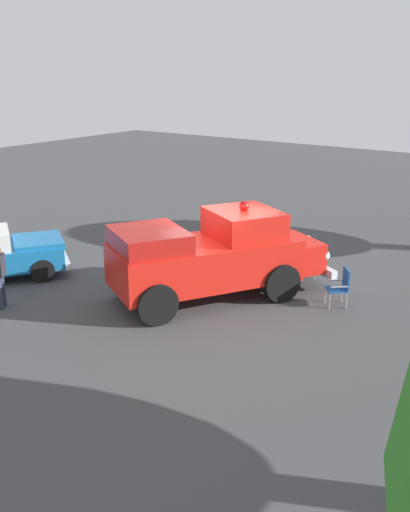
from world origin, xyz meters
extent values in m
plane|color=#424244|center=(0.00, 0.00, 0.00)|extent=(60.00, 60.00, 0.00)
cylinder|color=black|center=(1.35, 0.06, 0.52)|extent=(1.06, 0.79, 1.04)
cylinder|color=black|center=(0.37, -1.68, 0.52)|extent=(1.06, 0.79, 1.04)
cylinder|color=black|center=(-1.69, 1.79, 0.52)|extent=(1.06, 0.79, 1.04)
cylinder|color=black|center=(-2.68, 0.05, 0.52)|extent=(1.06, 0.79, 1.04)
cube|color=red|center=(-0.66, 0.06, 1.05)|extent=(5.30, 4.24, 1.10)
cube|color=red|center=(1.82, -1.35, 0.92)|extent=(1.65, 1.97, 0.84)
cube|color=red|center=(0.34, -0.51, 1.95)|extent=(2.42, 2.49, 0.76)
cube|color=#B21914|center=(-2.01, 0.82, 1.80)|extent=(2.45, 2.54, 0.60)
cube|color=silver|center=(2.21, -1.57, 0.92)|extent=(0.81, 1.31, 0.64)
cube|color=silver|center=(2.29, -1.62, 0.50)|extent=(1.28, 2.05, 0.24)
sphere|color=white|center=(2.59, -0.89, 1.00)|extent=(0.35, 0.35, 0.26)
sphere|color=white|center=(1.82, -2.25, 1.00)|extent=(0.35, 0.35, 0.26)
sphere|color=red|center=(0.34, -0.51, 2.45)|extent=(0.38, 0.38, 0.28)
cylinder|color=black|center=(-1.40, 6.02, 0.34)|extent=(0.71, 0.60, 0.68)
cylinder|color=black|center=(-2.32, 4.66, 0.34)|extent=(0.71, 0.60, 0.68)
cube|color=#196BAD|center=(-1.86, 5.34, 0.98)|extent=(2.08, 2.14, 0.20)
cube|color=silver|center=(-1.26, 4.93, 0.40)|extent=(1.20, 1.66, 0.20)
cylinder|color=#B7BABF|center=(2.09, -1.44, 0.22)|extent=(0.04, 0.04, 0.44)
cylinder|color=#B7BABF|center=(2.32, -1.06, 0.22)|extent=(0.04, 0.04, 0.44)
cylinder|color=#B7BABF|center=(2.46, -1.67, 0.22)|extent=(0.04, 0.04, 0.44)
cylinder|color=#B7BABF|center=(2.70, -1.30, 0.22)|extent=(0.04, 0.04, 0.44)
cube|color=beige|center=(2.39, -1.37, 0.46)|extent=(0.66, 0.66, 0.04)
cube|color=beige|center=(2.60, -1.49, 0.74)|extent=(0.29, 0.43, 0.56)
cube|color=#B7BABF|center=(2.27, -1.57, 0.62)|extent=(0.39, 0.26, 0.03)
cube|color=#B7BABF|center=(2.52, -1.16, 0.62)|extent=(0.39, 0.26, 0.03)
cylinder|color=#B7BABF|center=(0.61, -2.99, 0.22)|extent=(0.04, 0.04, 0.44)
cylinder|color=#B7BABF|center=(0.94, -2.70, 0.22)|extent=(0.04, 0.04, 0.44)
cylinder|color=#B7BABF|center=(0.89, -3.32, 0.22)|extent=(0.04, 0.04, 0.44)
cylinder|color=#B7BABF|center=(1.23, -3.04, 0.22)|extent=(0.04, 0.04, 0.44)
cube|color=#1959A5|center=(0.92, -3.01, 0.46)|extent=(0.68, 0.68, 0.04)
cube|color=#1959A5|center=(1.07, -3.20, 0.74)|extent=(0.39, 0.34, 0.56)
cube|color=#B7BABF|center=(0.73, -3.17, 0.62)|extent=(0.31, 0.36, 0.03)
cube|color=#B7BABF|center=(1.10, -2.86, 0.62)|extent=(0.31, 0.36, 0.03)
cylinder|color=#B7BABF|center=(3.21, 0.82, 0.22)|extent=(0.04, 0.04, 0.44)
cylinder|color=#B7BABF|center=(2.98, 1.20, 0.22)|extent=(0.04, 0.04, 0.44)
cylinder|color=#B7BABF|center=(3.59, 1.05, 0.22)|extent=(0.04, 0.04, 0.44)
cylinder|color=#B7BABF|center=(3.36, 1.43, 0.22)|extent=(0.04, 0.04, 0.44)
cube|color=#1959A5|center=(3.28, 1.12, 0.46)|extent=(0.66, 0.66, 0.04)
cube|color=#1959A5|center=(3.49, 1.25, 0.74)|extent=(0.28, 0.43, 0.56)
cube|color=#B7BABF|center=(3.41, 0.92, 0.62)|extent=(0.40, 0.26, 0.03)
cube|color=#B7BABF|center=(3.16, 1.33, 0.62)|extent=(0.40, 0.26, 0.03)
cylinder|color=#383842|center=(2.11, -1.31, 0.23)|extent=(0.18, 0.18, 0.45)
cylinder|color=#383842|center=(2.22, -1.14, 0.23)|extent=(0.18, 0.18, 0.45)
cube|color=#383842|center=(2.25, -1.39, 0.51)|extent=(0.45, 0.36, 0.13)
cube|color=#383842|center=(2.35, -1.22, 0.51)|extent=(0.45, 0.36, 0.13)
cube|color=maroon|center=(2.47, -1.41, 0.81)|extent=(0.40, 0.46, 0.54)
sphere|color=tan|center=(2.45, -1.40, 1.18)|extent=(0.30, 0.30, 0.22)
cylinder|color=#2D334C|center=(-4.15, 4.04, 0.44)|extent=(0.21, 0.21, 0.88)
cylinder|color=#2D334C|center=(-4.32, 3.91, 0.44)|extent=(0.21, 0.21, 0.88)
cylinder|color=#26262D|center=(-4.02, 4.14, 1.10)|extent=(0.14, 0.14, 0.60)
camera|label=1|loc=(-12.94, -8.73, 6.08)|focal=42.19mm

